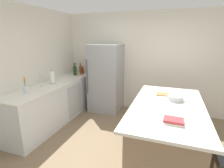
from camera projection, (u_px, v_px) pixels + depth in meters
The scene contains 16 objects.
ground_plane at pixel (134, 161), 2.82m from camera, with size 7.20×7.20×0.00m, color #7A664C.
wall_rear at pixel (154, 63), 4.53m from camera, with size 6.00×0.10×2.60m, color silver.
wall_left at pixel (9, 73), 3.27m from camera, with size 0.10×6.00×2.60m, color silver.
counter_run_left at pixel (56, 102), 4.09m from camera, with size 0.68×2.65×0.94m.
kitchen_island at pixel (165, 131), 2.84m from camera, with size 1.09×2.06×0.93m.
refrigerator at pixel (106, 78), 4.64m from camera, with size 0.81×0.76×1.78m.
sink_faucet at pixel (41, 80), 3.63m from camera, with size 0.15×0.05×0.30m.
flower_vase at pixel (26, 88), 3.25m from camera, with size 0.08×0.08×0.32m.
paper_towel_roll at pixel (52, 78), 3.92m from camera, with size 0.14×0.14×0.31m.
hot_sauce_bottle at pixel (83, 70), 5.01m from camera, with size 0.05×0.05×0.22m.
whiskey_bottle at pixel (81, 70), 4.91m from camera, with size 0.08×0.08×0.31m.
olive_oil_bottle at pixel (76, 70), 4.87m from camera, with size 0.06×0.06×0.32m.
wine_bottle at pixel (75, 70), 4.77m from camera, with size 0.08×0.08×0.34m.
cookbook_stack at pixel (173, 121), 2.14m from camera, with size 0.25×0.19×0.06m.
mixing_bowl at pixel (175, 98), 2.90m from camera, with size 0.26×0.26×0.09m.
cutting_board at pixel (166, 94), 3.19m from camera, with size 0.37×0.22×0.02m.
Camera 1 is at (0.46, -2.37, 1.96)m, focal length 27.72 mm.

